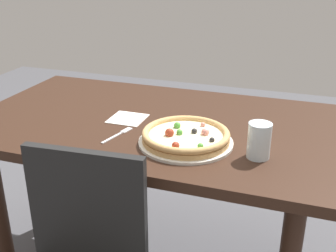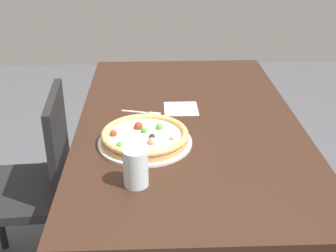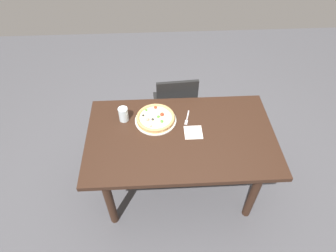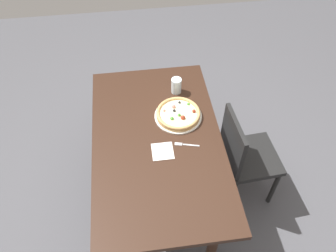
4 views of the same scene
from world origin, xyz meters
TOP-DOWN VIEW (x-y plane):
  - dining_table at (0.00, 0.00)m, footprint 1.47×0.87m
  - plate at (0.19, -0.17)m, footprint 0.34×0.34m
  - pizza at (0.19, -0.17)m, footprint 0.31×0.31m
  - fork at (-0.06, -0.18)m, footprint 0.06×0.16m
  - drinking_glass at (0.45, -0.20)m, footprint 0.08×0.08m
  - napkin at (-0.10, -0.02)m, footprint 0.14×0.14m

SIDE VIEW (x-z plane):
  - dining_table at x=0.00m, z-range 0.28..1.06m
  - napkin at x=-0.10m, z-range 0.78..0.78m
  - fork at x=-0.06m, z-range 0.78..0.78m
  - plate at x=0.19m, z-range 0.78..0.79m
  - pizza at x=0.19m, z-range 0.78..0.83m
  - drinking_glass at x=0.45m, z-range 0.78..0.90m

